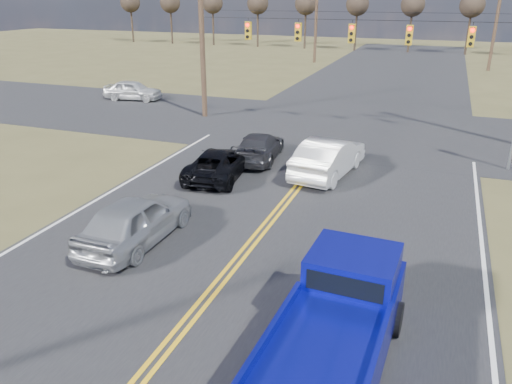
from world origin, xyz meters
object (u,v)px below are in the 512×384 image
(pickup_truck, at_px, (337,327))
(silver_suv, at_px, (136,220))
(white_car_queue, at_px, (329,157))
(cross_car_west, at_px, (133,90))
(dgrey_car_queue, at_px, (259,147))
(black_suv, at_px, (219,164))

(pickup_truck, relative_size, silver_suv, 1.25)
(white_car_queue, bearing_deg, cross_car_west, -24.69)
(silver_suv, relative_size, dgrey_car_queue, 1.05)
(white_car_queue, height_order, dgrey_car_queue, white_car_queue)
(silver_suv, distance_m, black_suv, 6.35)
(silver_suv, height_order, cross_car_west, silver_suv)
(black_suv, bearing_deg, silver_suv, 83.73)
(pickup_truck, xyz_separation_m, white_car_queue, (-2.83, 11.72, -0.21))
(pickup_truck, relative_size, black_suv, 1.29)
(silver_suv, height_order, dgrey_car_queue, silver_suv)
(dgrey_car_queue, bearing_deg, black_suv, 67.71)
(pickup_truck, relative_size, white_car_queue, 1.15)
(silver_suv, bearing_deg, cross_car_west, -55.56)
(pickup_truck, xyz_separation_m, cross_car_west, (-19.86, 22.61, -0.31))
(pickup_truck, height_order, cross_car_west, pickup_truck)
(pickup_truck, distance_m, cross_car_west, 30.10)
(dgrey_car_queue, height_order, cross_car_west, cross_car_west)
(pickup_truck, height_order, black_suv, pickup_truck)
(pickup_truck, relative_size, dgrey_car_queue, 1.31)
(black_suv, distance_m, cross_car_west, 18.08)
(pickup_truck, bearing_deg, black_suv, 128.50)
(black_suv, bearing_deg, white_car_queue, -162.53)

